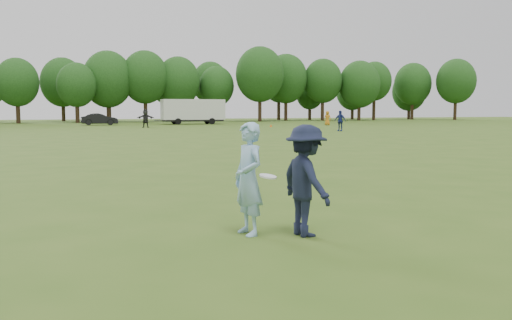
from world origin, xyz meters
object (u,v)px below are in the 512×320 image
(field_cone, at_px, (271,126))
(cargo_trailer, at_px, (193,110))
(player_far_b, at_px, (340,121))
(player_far_c, at_px, (327,118))
(car_f, at_px, (100,119))
(thrower, at_px, (249,179))
(defender, at_px, (306,180))
(player_far_d, at_px, (146,118))

(field_cone, relative_size, cargo_trailer, 0.03)
(player_far_b, relative_size, player_far_c, 1.06)
(player_far_c, xyz_separation_m, field_cone, (-8.48, -3.11, -0.71))
(player_far_b, bearing_deg, car_f, -179.41)
(thrower, height_order, cargo_trailer, cargo_trailer)
(player_far_c, relative_size, cargo_trailer, 0.19)
(defender, xyz_separation_m, player_far_c, (26.25, 51.15, -0.01))
(player_far_c, relative_size, car_f, 0.40)
(field_cone, bearing_deg, defender, -110.30)
(player_far_b, xyz_separation_m, cargo_trailer, (-7.53, 25.77, 0.86))
(defender, relative_size, cargo_trailer, 0.19)
(thrower, xyz_separation_m, defender, (0.82, -0.36, -0.02))
(defender, bearing_deg, cargo_trailer, -19.16)
(defender, height_order, field_cone, defender)
(player_far_b, xyz_separation_m, car_f, (-19.19, 25.42, -0.20))
(player_far_b, height_order, car_f, player_far_b)
(player_far_b, xyz_separation_m, field_cone, (-1.78, 12.60, -0.77))
(defender, distance_m, player_far_c, 57.49)
(car_f, relative_size, field_cone, 14.50)
(player_far_d, bearing_deg, field_cone, -0.72)
(thrower, bearing_deg, field_cone, 147.93)
(defender, bearing_deg, player_far_d, -13.11)
(thrower, xyz_separation_m, player_far_b, (20.37, 35.09, 0.03))
(defender, distance_m, car_f, 60.87)
(defender, bearing_deg, field_cone, -28.35)
(thrower, height_order, player_far_b, player_far_b)
(field_cone, height_order, cargo_trailer, cargo_trailer)
(cargo_trailer, bearing_deg, car_f, -178.27)
(player_far_c, xyz_separation_m, car_f, (-25.89, 9.71, -0.15))
(car_f, distance_m, cargo_trailer, 11.71)
(cargo_trailer, bearing_deg, thrower, -101.91)
(player_far_c, bearing_deg, player_far_d, 45.63)
(thrower, distance_m, defender, 0.90)
(player_far_b, distance_m, cargo_trailer, 26.86)
(field_cone, bearing_deg, car_f, 143.64)
(player_far_b, height_order, player_far_d, player_far_d)
(player_far_d, bearing_deg, defender, -85.92)
(player_far_c, distance_m, player_far_d, 21.81)
(player_far_d, bearing_deg, player_far_b, -35.51)
(defender, distance_m, player_far_b, 40.48)
(defender, xyz_separation_m, player_far_d, (4.45, 50.36, 0.10))
(player_far_b, bearing_deg, defender, -65.33)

